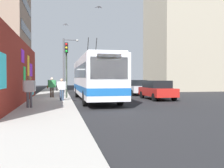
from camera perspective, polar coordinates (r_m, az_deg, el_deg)
ground_plane at (r=20.51m, az=-9.49°, el=-3.62°), size 80.00×80.00×0.00m
sidewalk_slab at (r=20.50m, az=-13.97°, el=-3.43°), size 48.00×3.20×0.15m
graffiti_wall at (r=17.20m, az=-20.23°, el=2.39°), size 15.21×0.32×4.22m
building_far_right at (r=38.15m, az=16.47°, el=10.87°), size 8.87×9.67×16.19m
city_bus at (r=19.45m, az=-4.05°, el=1.62°), size 11.79×2.55×5.14m
parked_car_red at (r=20.75m, az=10.36°, el=-1.26°), size 4.33×1.85×1.58m
parked_car_silver at (r=26.14m, az=5.57°, el=-0.70°), size 4.22×1.77×1.58m
pedestrian_near_wall at (r=14.35m, az=-18.60°, el=-1.11°), size 0.23×0.69×1.74m
pedestrian_at_curb at (r=18.32m, az=-11.59°, el=-0.86°), size 0.22×0.72×1.59m
pedestrian_midblock at (r=21.45m, az=-13.77°, el=-0.38°), size 0.23×0.75×1.68m
traffic_light at (r=20.47m, az=-10.51°, el=5.27°), size 0.49×0.28×4.53m
street_lamp at (r=28.29m, az=-10.71°, el=5.20°), size 0.44×1.76×6.08m
flying_pigeons at (r=22.26m, az=-7.23°, el=15.23°), size 4.34×3.01×0.81m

